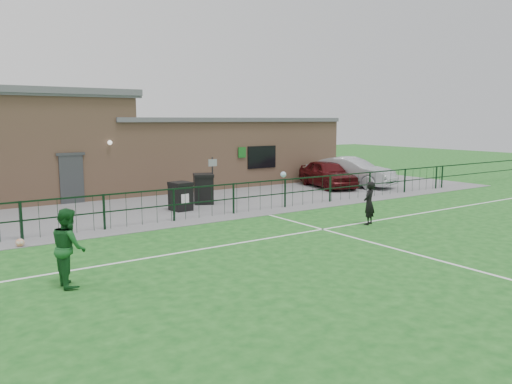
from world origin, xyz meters
TOP-DOWN VIEW (x-y plane):
  - ground at (0.00, 0.00)m, footprint 90.00×90.00m
  - paving_strip at (0.00, 13.50)m, footprint 34.00×13.00m
  - pitch_line_touch at (0.00, 7.80)m, footprint 28.00×0.10m
  - pitch_line_mid at (0.00, 4.00)m, footprint 28.00×0.10m
  - pitch_line_perp at (2.00, 0.00)m, footprint 0.10×16.00m
  - perimeter_fence at (0.00, 8.00)m, footprint 28.00×0.10m
  - wheelie_bin_left at (-0.39, 9.76)m, footprint 0.78×0.86m
  - wheelie_bin_right at (1.15, 10.71)m, footprint 1.08×1.14m
  - sign_post at (1.51, 10.53)m, footprint 0.07×0.07m
  - car_maroon at (9.12, 11.58)m, footprint 2.65×4.53m
  - car_silver at (10.44, 11.18)m, footprint 3.15×5.03m
  - goalkeeper_kick at (3.80, 3.81)m, footprint 1.78×3.51m
  - outfield_player at (-6.37, 2.90)m, footprint 0.66×0.84m
  - ball_ground at (-6.70, 7.16)m, footprint 0.24×0.24m
  - clubhouse at (-0.88, 16.50)m, footprint 24.25×5.40m

SIDE VIEW (x-z plane):
  - ground at x=0.00m, z-range 0.00..0.00m
  - pitch_line_touch at x=0.00m, z-range 0.00..0.01m
  - pitch_line_mid at x=0.00m, z-range 0.00..0.01m
  - pitch_line_perp at x=2.00m, z-range 0.00..0.01m
  - paving_strip at x=0.00m, z-range 0.00..0.02m
  - ball_ground at x=-6.70m, z-range 0.00..0.24m
  - wheelie_bin_left at x=-0.39m, z-range 0.02..1.07m
  - perimeter_fence at x=0.00m, z-range 0.00..1.20m
  - wheelie_bin_right at x=1.15m, z-range 0.02..1.22m
  - car_maroon at x=9.12m, z-range 0.02..1.47m
  - goalkeeper_kick at x=3.80m, z-range -0.05..1.61m
  - car_silver at x=10.44m, z-range 0.02..1.58m
  - outfield_player at x=-6.37m, z-range 0.00..1.72m
  - sign_post at x=1.51m, z-range 0.02..2.02m
  - clubhouse at x=-0.88m, z-range -0.26..4.70m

